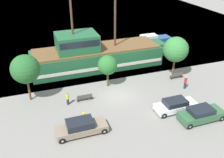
# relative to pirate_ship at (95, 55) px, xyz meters

# --- Properties ---
(ground_plane) EXTENTS (160.00, 160.00, 0.00)m
(ground_plane) POSITION_rel_pirate_ship_xyz_m (0.38, -8.59, -1.93)
(ground_plane) COLOR gray
(water_surface) EXTENTS (80.00, 80.00, 0.00)m
(water_surface) POSITION_rel_pirate_ship_xyz_m (0.38, 35.41, -1.93)
(water_surface) COLOR teal
(water_surface) RESTS_ON ground
(pirate_ship) EXTENTS (19.89, 5.41, 11.56)m
(pirate_ship) POSITION_rel_pirate_ship_xyz_m (0.00, 0.00, 0.00)
(pirate_ship) COLOR #1E5633
(pirate_ship) RESTS_ON water_surface
(moored_boat_dockside) EXTENTS (7.26, 2.15, 1.70)m
(moored_boat_dockside) POSITION_rel_pirate_ship_xyz_m (12.24, 6.07, -1.25)
(moored_boat_dockside) COLOR navy
(moored_boat_dockside) RESTS_ON water_surface
(parked_car_curb_front) EXTENTS (4.63, 1.82, 1.37)m
(parked_car_curb_front) POSITION_rel_pirate_ship_xyz_m (5.15, -13.56, -1.24)
(parked_car_curb_front) COLOR white
(parked_car_curb_front) RESTS_ON ground_plane
(parked_car_curb_mid) EXTENTS (4.83, 1.84, 1.48)m
(parked_car_curb_mid) POSITION_rel_pirate_ship_xyz_m (-5.27, -13.84, -1.21)
(parked_car_curb_mid) COLOR #7F705B
(parked_car_curb_mid) RESTS_ON ground_plane
(parked_car_curb_rear) EXTENTS (4.67, 1.90, 1.47)m
(parked_car_curb_rear) POSITION_rel_pirate_ship_xyz_m (6.68, -15.87, -1.20)
(parked_car_curb_rear) COLOR #2D5B38
(parked_car_curb_rear) RESTS_ON ground_plane
(fire_hydrant) EXTENTS (0.42, 0.25, 0.76)m
(fire_hydrant) POSITION_rel_pirate_ship_xyz_m (-4.50, -11.67, -1.51)
(fire_hydrant) COLOR yellow
(fire_hydrant) RESTS_ON ground_plane
(bench_promenade_east) EXTENTS (1.70, 0.45, 0.85)m
(bench_promenade_east) POSITION_rel_pirate_ship_xyz_m (9.33, -7.15, -1.49)
(bench_promenade_east) COLOR #4C4742
(bench_promenade_east) RESTS_ON ground_plane
(bench_promenade_west) EXTENTS (1.76, 0.45, 0.85)m
(bench_promenade_west) POSITION_rel_pirate_ship_xyz_m (-3.63, -8.41, -1.49)
(bench_promenade_west) COLOR #4C4742
(bench_promenade_west) RESTS_ON ground_plane
(pedestrian_walking_near) EXTENTS (0.32, 0.32, 1.68)m
(pedestrian_walking_near) POSITION_rel_pirate_ship_xyz_m (8.85, -9.81, -1.07)
(pedestrian_walking_near) COLOR #232838
(pedestrian_walking_near) RESTS_ON ground_plane
(pedestrian_walking_far) EXTENTS (0.32, 0.32, 1.53)m
(pedestrian_walking_far) POSITION_rel_pirate_ship_xyz_m (-5.59, -8.56, -1.16)
(pedestrian_walking_far) COLOR #232838
(pedestrian_walking_far) RESTS_ON ground_plane
(tree_row_east) EXTENTS (3.21, 3.21, 5.54)m
(tree_row_east) POSITION_rel_pirate_ship_xyz_m (-9.50, -6.13, 1.99)
(tree_row_east) COLOR brown
(tree_row_east) RESTS_ON ground_plane
(tree_row_mideast) EXTENTS (2.42, 2.42, 4.12)m
(tree_row_mideast) POSITION_rel_pirate_ship_xyz_m (-0.04, -6.03, 0.97)
(tree_row_mideast) COLOR brown
(tree_row_mideast) RESTS_ON ground_plane
(tree_row_midwest) EXTENTS (3.29, 3.29, 5.54)m
(tree_row_midwest) POSITION_rel_pirate_ship_xyz_m (9.21, -6.38, 1.96)
(tree_row_midwest) COLOR brown
(tree_row_midwest) RESTS_ON ground_plane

